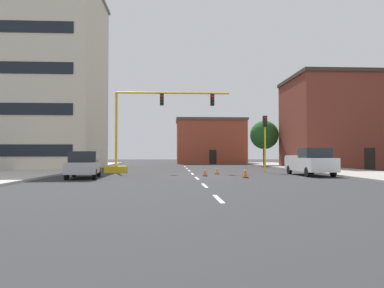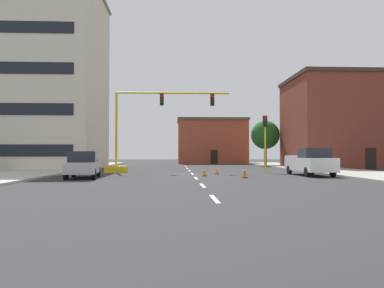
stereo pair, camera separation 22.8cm
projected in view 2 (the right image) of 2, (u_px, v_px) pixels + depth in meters
The scene contains 21 objects.
ground_plane at pixel (194, 176), 27.02m from camera, with size 160.00×160.00×0.00m, color #2D2D30.
sidewalk_left at pixel (51, 170), 34.41m from camera, with size 6.00×56.00×0.14m, color #B2ADA3.
sidewalk_right at pixel (323, 170), 35.62m from camera, with size 6.00×56.00×0.14m, color #9E998E.
lane_stripe_seg_0 at pixel (215, 199), 13.04m from camera, with size 0.16×2.40×0.01m, color silver.
lane_stripe_seg_1 at pixel (203, 185), 18.54m from camera, with size 0.16×2.40×0.01m, color silver.
lane_stripe_seg_2 at pixel (196, 178), 24.03m from camera, with size 0.16×2.40×0.01m, color silver.
lane_stripe_seg_3 at pixel (192, 174), 29.52m from camera, with size 0.16×2.40×0.01m, color silver.
lane_stripe_seg_4 at pixel (189, 171), 35.01m from camera, with size 0.16×2.40×0.01m, color silver.
lane_stripe_seg_5 at pixel (187, 168), 40.50m from camera, with size 0.16×2.40×0.01m, color silver.
lane_stripe_seg_6 at pixel (186, 167), 46.00m from camera, with size 0.16×2.40×0.01m, color silver.
building_tall_left at pixel (38, 79), 39.94m from camera, with size 13.43×12.24×19.18m.
building_brick_center at pixel (212, 141), 61.28m from camera, with size 11.27×7.64×7.27m.
building_row_right at pixel (348, 122), 43.23m from camera, with size 13.46×10.24×10.49m.
traffic_signal_gantry at pixel (133, 145), 31.39m from camera, with size 10.45×1.20×6.83m.
traffic_light_pole_right at pixel (265, 131), 31.47m from camera, with size 0.32×0.47×4.80m.
tree_right_far at pixel (265, 135), 47.77m from camera, with size 3.65×3.65×5.84m.
pickup_truck_white at pixel (310, 162), 27.10m from camera, with size 2.11×5.44×1.99m.
sedan_silver_near_left at pixel (83, 164), 24.29m from camera, with size 2.32×4.67×1.74m.
traffic_cone_roadside_a at pixel (217, 170), 29.06m from camera, with size 0.36×0.36×0.65m.
traffic_cone_roadside_b at pixel (204, 171), 26.32m from camera, with size 0.36×0.36×0.68m.
traffic_cone_roadside_c at pixel (245, 172), 24.40m from camera, with size 0.36×0.36×0.79m.
Camera 2 is at (-1.41, -27.04, 1.57)m, focal length 34.90 mm.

